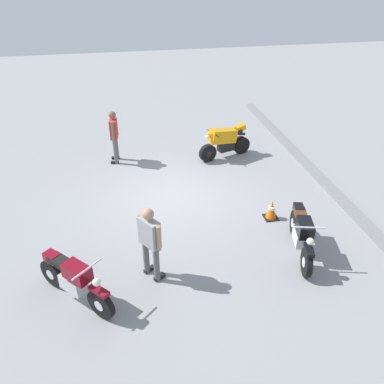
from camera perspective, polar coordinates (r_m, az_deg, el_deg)
name	(u,v)px	position (r m, az deg, el deg)	size (l,w,h in m)	color
ground_plane	(174,196)	(11.42, -2.68, -0.58)	(40.00, 40.00, 0.00)	gray
curb_edge	(321,179)	(12.77, 18.16, 1.84)	(14.00, 0.30, 0.15)	gray
motorcycle_orange_sportbike	(225,141)	(13.44, 4.75, 7.35)	(0.90, 1.91, 1.14)	black
motorcycle_black_cruiser	(302,234)	(9.40, 15.55, -5.87)	(2.06, 0.85, 1.09)	black
motorcycle_maroon_cruiser	(74,280)	(8.26, -16.68, -12.09)	(1.61, 1.52, 1.09)	black
person_in_red_shirt	(114,133)	(13.19, -11.18, 8.32)	(0.67, 0.35, 1.75)	#59595B
person_in_gray_shirt	(150,239)	(8.17, -6.10, -6.80)	(0.61, 0.51, 1.74)	#59595B
traffic_cone	(272,210)	(10.55, 11.42, -2.52)	(0.36, 0.36, 0.53)	black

